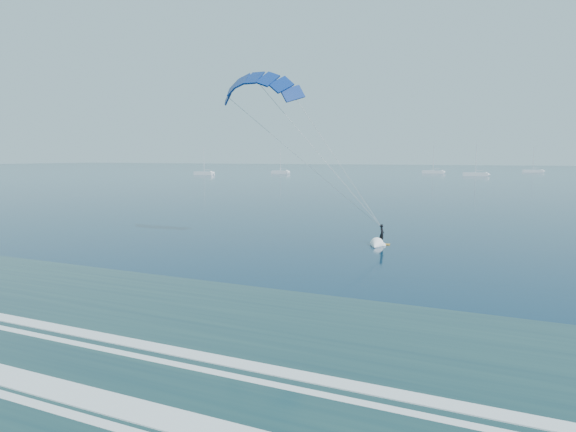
% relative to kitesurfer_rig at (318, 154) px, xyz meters
% --- Properties ---
extents(kitesurfer_rig, '(13.47, 8.19, 14.34)m').
position_rel_kitesurfer_rig_xyz_m(kitesurfer_rig, '(0.00, 0.00, 0.00)').
color(kitesurfer_rig, orange).
rests_on(kitesurfer_rig, ground).
extents(sailboat_0, '(8.30, 2.40, 11.34)m').
position_rel_kitesurfer_rig_xyz_m(sailboat_0, '(-100.11, 131.60, -6.59)').
color(sailboat_0, white).
rests_on(sailboat_0, ground).
extents(sailboat_1, '(7.65, 2.40, 10.65)m').
position_rel_kitesurfer_rig_xyz_m(sailboat_1, '(-79.35, 157.38, -6.59)').
color(sailboat_1, white).
rests_on(sailboat_1, ground).
extents(sailboat_2, '(8.92, 2.40, 12.00)m').
position_rel_kitesurfer_rig_xyz_m(sailboat_2, '(-21.53, 186.61, -6.58)').
color(sailboat_2, white).
rests_on(sailboat_2, ground).
extents(sailboat_3, '(8.77, 2.40, 12.16)m').
position_rel_kitesurfer_rig_xyz_m(sailboat_3, '(-2.57, 163.84, -6.58)').
color(sailboat_3, white).
rests_on(sailboat_3, ground).
extents(sailboat_4, '(8.50, 2.40, 11.59)m').
position_rel_kitesurfer_rig_xyz_m(sailboat_4, '(16.97, 218.73, -6.58)').
color(sailboat_4, white).
rests_on(sailboat_4, ground).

